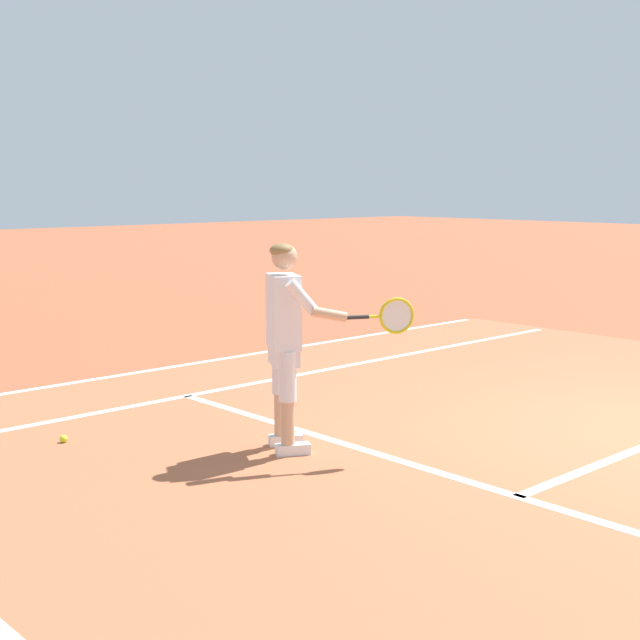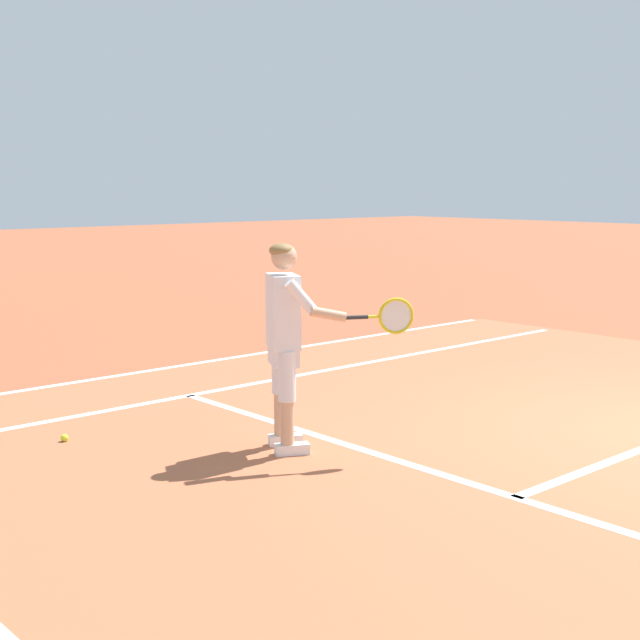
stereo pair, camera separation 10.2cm
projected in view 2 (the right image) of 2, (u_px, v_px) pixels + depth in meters
court_inner_surface at (624, 456)px, 7.21m from camera, size 10.98×10.27×0.00m
line_service at (516, 498)px, 6.25m from camera, size 8.23×0.10×0.01m
line_singles_left at (296, 376)px, 10.25m from camera, size 0.10×9.87×0.01m
line_doubles_left at (226, 359)px, 11.27m from camera, size 0.10×9.87×0.01m
tennis_player at (287, 332)px, 7.24m from camera, size 1.02×0.93×1.71m
tennis_ball_near_feet at (64, 438)px, 7.62m from camera, size 0.07×0.07×0.07m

